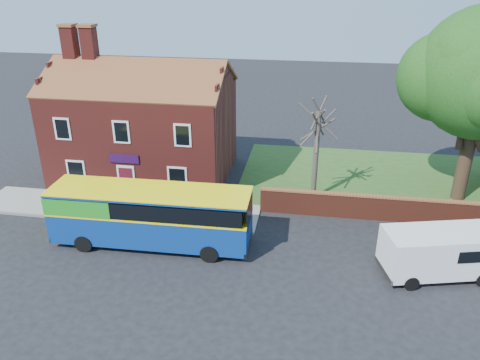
# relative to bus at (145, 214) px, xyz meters

# --- Properties ---
(ground) EXTENTS (120.00, 120.00, 0.00)m
(ground) POSITION_rel_bus_xyz_m (3.80, -2.17, -1.87)
(ground) COLOR black
(ground) RESTS_ON ground
(pavement) EXTENTS (18.00, 3.50, 0.12)m
(pavement) POSITION_rel_bus_xyz_m (-3.20, 3.58, -1.81)
(pavement) COLOR gray
(pavement) RESTS_ON ground
(kerb) EXTENTS (18.00, 0.15, 0.14)m
(kerb) POSITION_rel_bus_xyz_m (-3.20, 1.83, -1.80)
(kerb) COLOR slate
(kerb) RESTS_ON ground
(grass_strip) EXTENTS (26.00, 12.00, 0.04)m
(grass_strip) POSITION_rel_bus_xyz_m (16.80, 10.83, -1.85)
(grass_strip) COLOR #426B28
(grass_strip) RESTS_ON ground
(shop_building) EXTENTS (12.30, 8.13, 10.50)m
(shop_building) POSITION_rel_bus_xyz_m (-3.23, 9.33, 1.54)
(shop_building) COLOR maroon
(shop_building) RESTS_ON ground
(boundary_wall) EXTENTS (22.00, 0.38, 1.60)m
(boundary_wall) POSITION_rel_bus_xyz_m (16.80, 4.83, -1.06)
(boundary_wall) COLOR maroon
(boundary_wall) RESTS_ON ground
(bus) EXTENTS (10.91, 2.96, 3.31)m
(bus) POSITION_rel_bus_xyz_m (0.00, 0.00, 0.00)
(bus) COLOR navy
(bus) RESTS_ON ground
(van_near) EXTENTS (5.98, 3.55, 2.46)m
(van_near) POSITION_rel_bus_xyz_m (15.35, -0.51, -0.50)
(van_near) COLOR white
(van_near) RESTS_ON ground
(bare_tree) EXTENTS (2.46, 2.93, 6.55)m
(bare_tree) POSITION_rel_bus_xyz_m (9.06, 7.16, 1.49)
(bare_tree) COLOR #4C4238
(bare_tree) RESTS_ON ground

